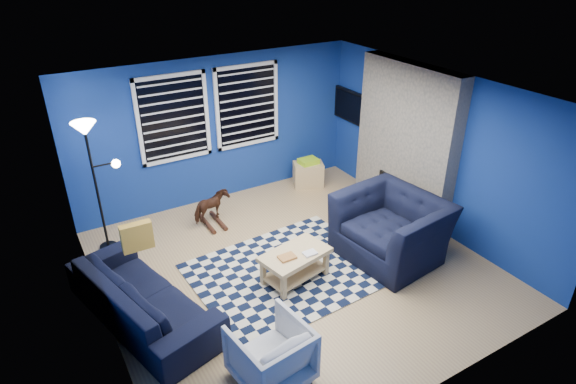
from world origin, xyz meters
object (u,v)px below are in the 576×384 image
(floor_lamp, at_px, (90,147))
(armchair_bent, at_px, (271,354))
(armchair_big, at_px, (391,228))
(coffee_table, at_px, (295,260))
(rocking_horse, at_px, (212,207))
(tv, at_px, (352,107))
(cabinet, at_px, (308,174))
(sofa, at_px, (142,297))

(floor_lamp, bearing_deg, armchair_bent, -74.89)
(armchair_big, relative_size, coffee_table, 1.40)
(armchair_big, bearing_deg, rocking_horse, -145.22)
(armchair_big, height_order, armchair_bent, armchair_big)
(tv, distance_m, armchair_big, 2.83)
(cabinet, height_order, floor_lamp, floor_lamp)
(rocking_horse, distance_m, cabinet, 2.14)
(tv, height_order, armchair_big, tv)
(coffee_table, relative_size, floor_lamp, 0.51)
(rocking_horse, bearing_deg, armchair_bent, 150.43)
(tv, height_order, sofa, tv)
(armchair_big, xyz_separation_m, armchair_bent, (-2.57, -1.09, -0.12))
(tv, height_order, cabinet, tv)
(tv, xyz_separation_m, sofa, (-4.55, -1.95, -1.07))
(armchair_big, xyz_separation_m, coffee_table, (-1.49, 0.19, -0.14))
(sofa, distance_m, armchair_big, 3.49)
(tv, xyz_separation_m, coffee_table, (-2.58, -2.24, -1.08))
(sofa, height_order, floor_lamp, floor_lamp)
(floor_lamp, bearing_deg, sofa, -89.12)
(cabinet, bearing_deg, sofa, -128.58)
(floor_lamp, bearing_deg, armchair_big, -33.41)
(armchair_big, height_order, cabinet, armchair_big)
(armchair_bent, xyz_separation_m, coffee_table, (1.08, 1.28, -0.02))
(sofa, xyz_separation_m, armchair_bent, (0.89, -1.57, 0.01))
(armchair_big, relative_size, armchair_bent, 1.89)
(sofa, height_order, rocking_horse, sofa)
(tv, bearing_deg, sofa, -156.73)
(armchair_big, xyz_separation_m, floor_lamp, (-3.48, 2.30, 1.16))
(tv, distance_m, cabinet, 1.46)
(tv, relative_size, armchair_bent, 1.34)
(sofa, bearing_deg, floor_lamp, -14.06)
(floor_lamp, bearing_deg, rocking_horse, -6.66)
(tv, distance_m, coffee_table, 3.59)
(coffee_table, xyz_separation_m, cabinet, (1.70, 2.31, -0.08))
(sofa, xyz_separation_m, floor_lamp, (-0.03, 1.81, 1.29))
(coffee_table, relative_size, cabinet, 1.60)
(floor_lamp, bearing_deg, tv, 1.77)
(sofa, xyz_separation_m, rocking_horse, (1.56, 1.63, -0.01))
(armchair_bent, relative_size, cabinet, 1.18)
(coffee_table, bearing_deg, armchair_bent, -130.02)
(sofa, relative_size, armchair_bent, 3.01)
(armchair_bent, distance_m, cabinet, 4.54)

